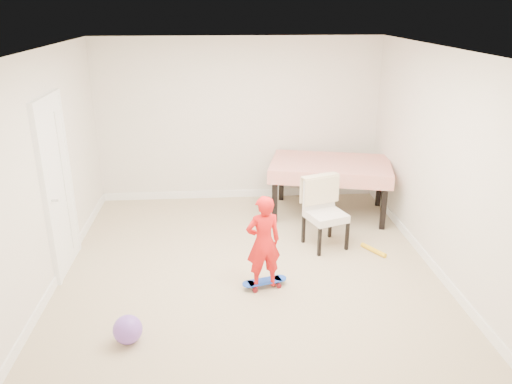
{
  "coord_description": "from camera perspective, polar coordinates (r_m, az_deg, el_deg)",
  "views": [
    {
      "loc": [
        -0.32,
        -5.33,
        3.05
      ],
      "look_at": [
        0.1,
        0.2,
        0.95
      ],
      "focal_mm": 35.0,
      "sensor_mm": 36.0,
      "label": 1
    }
  ],
  "objects": [
    {
      "name": "ground",
      "position": [
        6.15,
        -0.8,
        -8.99
      ],
      "size": [
        5.0,
        5.0,
        0.0
      ],
      "primitive_type": "plane",
      "color": "tan",
      "rests_on": "ground"
    },
    {
      "name": "ceiling",
      "position": [
        5.36,
        -0.94,
        15.7
      ],
      "size": [
        4.5,
        5.0,
        0.04
      ],
      "primitive_type": "cube",
      "color": "silver",
      "rests_on": "wall_back"
    },
    {
      "name": "wall_back",
      "position": [
        8.01,
        -1.96,
        8.12
      ],
      "size": [
        4.5,
        0.04,
        2.6
      ],
      "primitive_type": "cube",
      "color": "silver",
      "rests_on": "ground"
    },
    {
      "name": "wall_front",
      "position": [
        3.36,
        1.77,
        -10.69
      ],
      "size": [
        4.5,
        0.04,
        2.6
      ],
      "primitive_type": "cube",
      "color": "silver",
      "rests_on": "ground"
    },
    {
      "name": "wall_left",
      "position": [
        5.93,
        -22.93,
        1.88
      ],
      "size": [
        0.04,
        5.0,
        2.6
      ],
      "primitive_type": "cube",
      "color": "silver",
      "rests_on": "ground"
    },
    {
      "name": "wall_right",
      "position": [
        6.16,
        20.34,
        2.91
      ],
      "size": [
        0.04,
        5.0,
        2.6
      ],
      "primitive_type": "cube",
      "color": "silver",
      "rests_on": "ground"
    },
    {
      "name": "door",
      "position": [
        6.28,
        -21.71,
        0.4
      ],
      "size": [
        0.11,
        0.94,
        2.11
      ],
      "primitive_type": "cube",
      "color": "white",
      "rests_on": "ground"
    },
    {
      "name": "baseboard_back",
      "position": [
        8.38,
        -1.86,
        -0.17
      ],
      "size": [
        4.5,
        0.02,
        0.12
      ],
      "primitive_type": "cube",
      "color": "white",
      "rests_on": "ground"
    },
    {
      "name": "baseboard_left",
      "position": [
        6.41,
        -21.46,
        -8.66
      ],
      "size": [
        0.02,
        5.0,
        0.12
      ],
      "primitive_type": "cube",
      "color": "white",
      "rests_on": "ground"
    },
    {
      "name": "baseboard_right",
      "position": [
        6.63,
        19.08,
        -7.33
      ],
      "size": [
        0.02,
        5.0,
        0.12
      ],
      "primitive_type": "cube",
      "color": "white",
      "rests_on": "ground"
    },
    {
      "name": "dining_table",
      "position": [
        7.68,
        8.37,
        0.45
      ],
      "size": [
        1.97,
        1.48,
        0.83
      ],
      "primitive_type": null,
      "rotation": [
        0.0,
        0.0,
        -0.23
      ],
      "color": "red",
      "rests_on": "ground"
    },
    {
      "name": "dining_chair",
      "position": [
        6.6,
        8.0,
        -2.45
      ],
      "size": [
        0.69,
        0.74,
        0.95
      ],
      "primitive_type": null,
      "rotation": [
        0.0,
        0.0,
        0.34
      ],
      "color": "silver",
      "rests_on": "ground"
    },
    {
      "name": "skateboard",
      "position": [
        5.82,
        0.98,
        -10.42
      ],
      "size": [
        0.56,
        0.32,
        0.08
      ],
      "primitive_type": null,
      "rotation": [
        0.0,
        0.0,
        0.26
      ],
      "color": "blue",
      "rests_on": "ground"
    },
    {
      "name": "child",
      "position": [
        5.55,
        0.85,
        -6.07
      ],
      "size": [
        0.45,
        0.35,
        1.1
      ],
      "primitive_type": "imported",
      "rotation": [
        0.0,
        0.0,
        3.37
      ],
      "color": "red",
      "rests_on": "ground"
    },
    {
      "name": "balloon",
      "position": [
        5.08,
        -14.46,
        -14.98
      ],
      "size": [
        0.28,
        0.28,
        0.28
      ],
      "primitive_type": "sphere",
      "color": "#8052C5",
      "rests_on": "ground"
    },
    {
      "name": "foam_toy",
      "position": [
        6.74,
        13.27,
        -6.48
      ],
      "size": [
        0.26,
        0.37,
        0.06
      ],
      "primitive_type": "cylinder",
      "rotation": [
        1.57,
        0.0,
        0.55
      ],
      "color": "yellow",
      "rests_on": "ground"
    }
  ]
}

